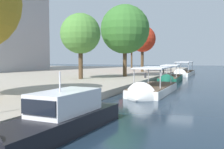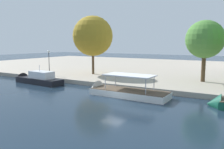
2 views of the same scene
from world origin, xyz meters
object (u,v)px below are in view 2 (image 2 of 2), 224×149
object	(u,v)px
lamp_post	(49,60)
motor_yacht_1	(37,80)
tour_boat_2	(121,93)
tree_0	(93,35)
tree_4	(205,39)

from	to	relation	value
lamp_post	motor_yacht_1	bearing A→B (deg)	-68.41
tour_boat_2	lamp_post	world-z (taller)	lamp_post
tour_boat_2	motor_yacht_1	bearing A→B (deg)	-2.41
tour_boat_2	lamp_post	bearing A→B (deg)	-16.30
lamp_post	tree_0	world-z (taller)	tree_0
tour_boat_2	tree_0	size ratio (longest dim) A/B	1.01
motor_yacht_1	tour_boat_2	xyz separation A→B (m)	(16.68, -0.84, -0.26)
tree_0	tree_4	bearing A→B (deg)	3.86
tree_4	tree_0	bearing A→B (deg)	-176.14
motor_yacht_1	tree_4	bearing A→B (deg)	-151.08
motor_yacht_1	tour_boat_2	distance (m)	16.71
tour_boat_2	tree_4	size ratio (longest dim) A/B	1.18
tour_boat_2	lamp_post	distance (m)	19.67
tour_boat_2	tree_4	distance (m)	16.36
motor_yacht_1	tree_4	distance (m)	27.96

